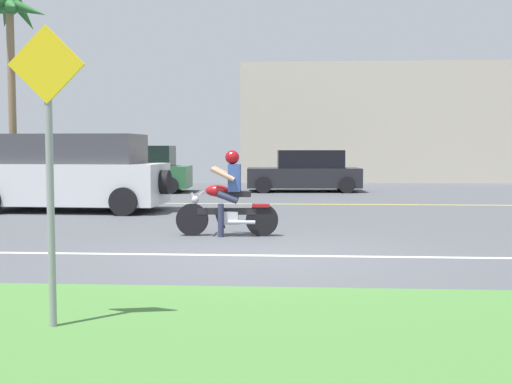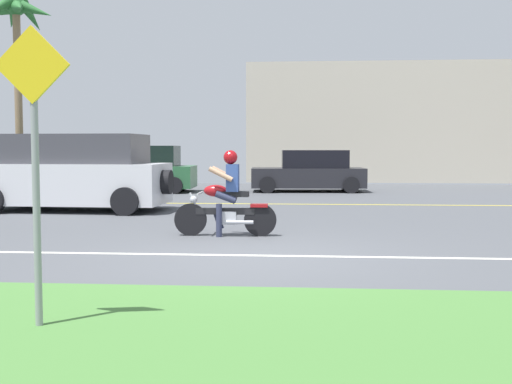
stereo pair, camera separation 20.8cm
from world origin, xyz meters
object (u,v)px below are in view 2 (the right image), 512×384
motorcyclist (226,200)px  motorcyclist_distant (58,183)px  street_sign (35,148)px  parked_car_1 (141,170)px  parked_car_2 (310,172)px  palm_tree_0 (16,23)px  parked_car_0 (8,169)px  suv_nearby (75,174)px

motorcyclist → motorcyclist_distant: motorcyclist is taller
motorcyclist_distant → street_sign: 12.50m
parked_car_1 → street_sign: 16.84m
parked_car_2 → palm_tree_0: 12.41m
parked_car_2 → palm_tree_0: (-11.04, 1.27, 5.53)m
motorcyclist → motorcyclist_distant: (-5.32, 5.78, -0.05)m
motorcyclist → parked_car_2: size_ratio=0.44×
parked_car_0 → motorcyclist: bearing=-50.3°
parked_car_0 → parked_car_2: bearing=-0.3°
parked_car_1 → motorcyclist_distant: (-1.00, -4.84, -0.17)m
parked_car_0 → motorcyclist_distant: 6.95m
palm_tree_0 → motorcyclist_distant: palm_tree_0 is taller
parked_car_2 → motorcyclist: bearing=-97.4°
parked_car_0 → palm_tree_0: (-0.12, 1.22, 5.46)m
motorcyclist_distant → suv_nearby: bearing=-56.5°
suv_nearby → street_sign: bearing=-71.1°
motorcyclist_distant → street_sign: street_sign is taller
parked_car_1 → palm_tree_0: bearing=159.4°
motorcyclist → street_sign: (-0.81, -5.83, 0.89)m
palm_tree_0 → parked_car_1: bearing=-20.6°
parked_car_1 → parked_car_2: parked_car_1 is taller
parked_car_2 → parked_car_1: bearing=-173.1°
palm_tree_0 → street_sign: palm_tree_0 is taller
suv_nearby → parked_car_1: 6.53m
parked_car_1 → motorcyclist_distant: bearing=-101.7°
parked_car_0 → motorcyclist_distant: parked_car_0 is taller
suv_nearby → motorcyclist_distant: size_ratio=2.89×
motorcyclist_distant → motorcyclist: bearing=-47.4°
parked_car_0 → palm_tree_0: palm_tree_0 is taller
suv_nearby → parked_car_0: 8.97m
parked_car_2 → street_sign: (-2.28, -17.16, 0.84)m
suv_nearby → street_sign: 10.51m
motorcyclist → parked_car_1: bearing=112.1°
parked_car_0 → parked_car_2: 10.92m
street_sign → motorcyclist_distant: bearing=111.2°
palm_tree_0 → motorcyclist_distant: size_ratio=4.57×
suv_nearby → parked_car_1: size_ratio=1.21×
parked_car_0 → parked_car_1: size_ratio=0.94×
parked_car_0 → street_sign: bearing=-63.4°
suv_nearby → parked_car_2: bearing=51.9°
motorcyclist → parked_car_1: (-4.32, 10.62, 0.11)m
suv_nearby → parked_car_0: bearing=125.7°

